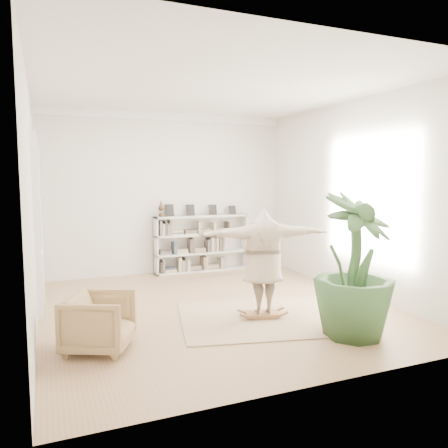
% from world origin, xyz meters
% --- Properties ---
extents(floor, '(6.00, 6.00, 0.00)m').
position_xyz_m(floor, '(0.00, 0.00, 0.00)').
color(floor, '#9F7A52').
rests_on(floor, ground).
extents(room_shell, '(6.00, 6.00, 6.00)m').
position_xyz_m(room_shell, '(0.00, 2.94, 3.51)').
color(room_shell, silver).
rests_on(room_shell, floor).
extents(doors, '(0.09, 1.78, 2.92)m').
position_xyz_m(doors, '(-2.70, 1.30, 1.40)').
color(doors, white).
rests_on(doors, floor).
extents(bookshelf, '(2.20, 0.35, 1.64)m').
position_xyz_m(bookshelf, '(0.74, 2.82, 0.64)').
color(bookshelf, silver).
rests_on(bookshelf, floor).
extents(armchair, '(1.04, 1.03, 0.72)m').
position_xyz_m(armchair, '(-2.01, -1.16, 0.36)').
color(armchair, tan).
rests_on(armchair, floor).
extents(rug, '(2.89, 2.51, 0.02)m').
position_xyz_m(rug, '(0.46, -0.82, 0.01)').
color(rug, tan).
rests_on(rug, floor).
extents(rocker_board, '(0.57, 0.42, 0.11)m').
position_xyz_m(rocker_board, '(0.46, -0.82, 0.07)').
color(rocker_board, '#905E39').
rests_on(rocker_board, rug).
extents(person, '(2.04, 0.96, 1.60)m').
position_xyz_m(person, '(0.46, -0.82, 0.93)').
color(person, '#C0A790').
rests_on(person, rocker_board).
extents(houseplant, '(1.46, 1.46, 1.96)m').
position_xyz_m(houseplant, '(1.25, -1.97, 0.98)').
color(houseplant, '#2F5028').
rests_on(houseplant, floor).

